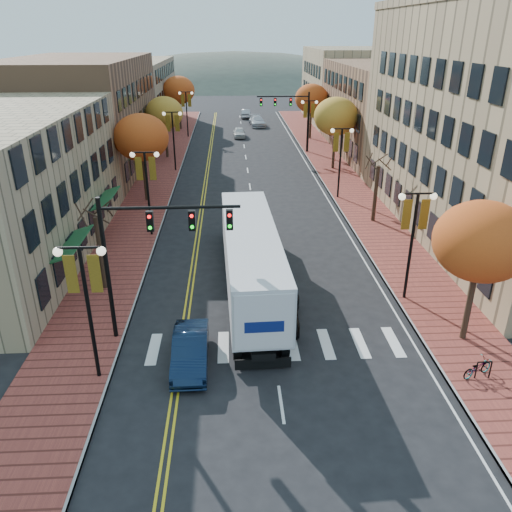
{
  "coord_description": "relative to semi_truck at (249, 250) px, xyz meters",
  "views": [
    {
      "loc": [
        -1.79,
        -17.35,
        13.37
      ],
      "look_at": [
        -0.51,
        7.3,
        2.2
      ],
      "focal_mm": 35.0,
      "sensor_mm": 36.0,
      "label": 1
    }
  ],
  "objects": [
    {
      "name": "building_left_mid",
      "position": [
        -16.14,
        28.24,
        3.13
      ],
      "size": [
        12.0,
        24.0,
        11.0
      ],
      "primitive_type": "cube",
      "color": "brown",
      "rests_on": "ground"
    },
    {
      "name": "car_far_oncoming",
      "position": [
        1.88,
        60.95,
        -1.68
      ],
      "size": [
        1.76,
        4.31,
        1.39
      ],
      "primitive_type": "imported",
      "rotation": [
        0.0,
        0.0,
        3.07
      ],
      "color": "#9A9AA1",
      "rests_on": "ground"
    },
    {
      "name": "sidewalk_left",
      "position": [
        -8.14,
        24.74,
        -2.3
      ],
      "size": [
        4.0,
        85.0,
        0.15
      ],
      "primitive_type": "cube",
      "color": "brown",
      "rests_on": "ground"
    },
    {
      "name": "building_left_far",
      "position": [
        -16.14,
        53.24,
        2.38
      ],
      "size": [
        12.0,
        26.0,
        9.5
      ],
      "primitive_type": "cube",
      "color": "#9E8966",
      "rests_on": "ground"
    },
    {
      "name": "ground",
      "position": [
        0.86,
        -7.76,
        -2.37
      ],
      "size": [
        200.0,
        200.0,
        0.0
      ],
      "primitive_type": "plane",
      "color": "black",
      "rests_on": "ground"
    },
    {
      "name": "tree_right_d",
      "position": [
        9.86,
        42.24,
        2.92
      ],
      "size": [
        4.35,
        4.35,
        7.0
      ],
      "color": "#382619",
      "rests_on": "sidewalk_right"
    },
    {
      "name": "black_suv",
      "position": [
        1.36,
        -3.84,
        -1.79
      ],
      "size": [
        2.44,
        4.42,
        1.17
      ],
      "primitive_type": "imported",
      "rotation": [
        0.0,
        0.0,
        -0.12
      ],
      "color": "black",
      "rests_on": "ground"
    },
    {
      "name": "lamp_right_b",
      "position": [
        8.36,
        16.24,
        1.92
      ],
      "size": [
        1.96,
        0.36,
        6.05
      ],
      "color": "black",
      "rests_on": "ground"
    },
    {
      "name": "tree_left_b",
      "position": [
        -8.14,
        16.24,
        3.07
      ],
      "size": [
        4.48,
        4.48,
        7.21
      ],
      "color": "#382619",
      "rests_on": "sidewalk_left"
    },
    {
      "name": "lamp_right_c",
      "position": [
        8.36,
        34.24,
        1.92
      ],
      "size": [
        1.96,
        0.36,
        6.05
      ],
      "color": "black",
      "rests_on": "ground"
    },
    {
      "name": "tree_left_a",
      "position": [
        -8.14,
        0.24,
        -0.12
      ],
      "size": [
        0.28,
        0.28,
        4.2
      ],
      "color": "#382619",
      "rests_on": "sidewalk_left"
    },
    {
      "name": "traffic_mast_near",
      "position": [
        -4.62,
        -4.76,
        2.55
      ],
      "size": [
        6.1,
        0.35,
        7.0
      ],
      "color": "black",
      "rests_on": "ground"
    },
    {
      "name": "building_right_mid",
      "position": [
        19.36,
        34.24,
        2.63
      ],
      "size": [
        15.0,
        24.0,
        10.0
      ],
      "primitive_type": "cube",
      "color": "brown",
      "rests_on": "ground"
    },
    {
      "name": "tree_right_c",
      "position": [
        9.86,
        26.24,
        3.07
      ],
      "size": [
        4.48,
        4.48,
        7.21
      ],
      "color": "#382619",
      "rests_on": "sidewalk_right"
    },
    {
      "name": "navy_sedan",
      "position": [
        -2.85,
        -6.96,
        -1.66
      ],
      "size": [
        1.58,
        4.33,
        1.42
      ],
      "primitive_type": "imported",
      "rotation": [
        0.0,
        0.0,
        0.02
      ],
      "color": "black",
      "rests_on": "ground"
    },
    {
      "name": "lamp_right_a",
      "position": [
        8.36,
        -1.76,
        1.92
      ],
      "size": [
        1.96,
        0.36,
        6.05
      ],
      "color": "black",
      "rests_on": "ground"
    },
    {
      "name": "lamp_left_d",
      "position": [
        -6.64,
        44.24,
        1.92
      ],
      "size": [
        1.96,
        0.36,
        6.05
      ],
      "color": "black",
      "rests_on": "ground"
    },
    {
      "name": "tree_right_a",
      "position": [
        9.86,
        -5.76,
        2.68
      ],
      "size": [
        4.16,
        4.16,
        6.69
      ],
      "color": "#382619",
      "rests_on": "sidewalk_right"
    },
    {
      "name": "tree_left_c",
      "position": [
        -8.14,
        32.24,
        2.68
      ],
      "size": [
        4.16,
        4.16,
        6.69
      ],
      "color": "#382619",
      "rests_on": "sidewalk_left"
    },
    {
      "name": "bicycle",
      "position": [
        9.18,
        -8.6,
        -1.82
      ],
      "size": [
        1.62,
        1.11,
        0.81
      ],
      "primitive_type": "imported",
      "rotation": [
        0.0,
        0.0,
        1.99
      ],
      "color": "gray",
      "rests_on": "sidewalk_right"
    },
    {
      "name": "car_far_silver",
      "position": [
        3.29,
        52.79,
        -1.62
      ],
      "size": [
        2.56,
        5.35,
        1.5
      ],
      "primitive_type": "imported",
      "rotation": [
        0.0,
        0.0,
        0.09
      ],
      "color": "#B8B8C0",
      "rests_on": "ground"
    },
    {
      "name": "car_far_white",
      "position": [
        0.36,
        44.15,
        -1.72
      ],
      "size": [
        1.63,
        3.88,
        1.31
      ],
      "primitive_type": "imported",
      "rotation": [
        0.0,
        0.0,
        0.02
      ],
      "color": "silver",
      "rests_on": "ground"
    },
    {
      "name": "lamp_left_c",
      "position": [
        -6.64,
        26.24,
        1.92
      ],
      "size": [
        1.96,
        0.36,
        6.05
      ],
      "color": "black",
      "rests_on": "ground"
    },
    {
      "name": "tree_right_b",
      "position": [
        9.86,
        10.24,
        -0.12
      ],
      "size": [
        0.28,
        0.28,
        4.2
      ],
      "color": "#382619",
      "rests_on": "sidewalk_right"
    },
    {
      "name": "lamp_left_b",
      "position": [
        -6.64,
        8.24,
        1.92
      ],
      "size": [
        1.96,
        0.36,
        6.05
      ],
      "color": "black",
      "rests_on": "ground"
    },
    {
      "name": "sidewalk_right",
      "position": [
        9.86,
        24.74,
        -2.3
      ],
      "size": [
        4.0,
        85.0,
        0.15
      ],
      "primitive_type": "cube",
      "color": "brown",
      "rests_on": "ground"
    },
    {
      "name": "tree_left_d",
      "position": [
        -8.14,
        50.24,
        3.23
      ],
      "size": [
        4.61,
        4.61,
        7.42
      ],
      "color": "#382619",
      "rests_on": "sidewalk_left"
    },
    {
      "name": "semi_truck",
      "position": [
        0.0,
        0.0,
        0.0
      ],
      "size": [
        3.19,
        16.32,
        4.06
      ],
      "rotation": [
        0.0,
        0.0,
        0.04
      ],
      "color": "black",
      "rests_on": "ground"
    },
    {
      "name": "building_right_far",
      "position": [
        19.36,
        56.24,
        3.13
      ],
      "size": [
        15.0,
        20.0,
        11.0
      ],
      "primitive_type": "cube",
      "color": "#9E8966",
      "rests_on": "ground"
    },
    {
      "name": "traffic_mast_far",
      "position": [
        6.33,
        34.24,
        2.55
      ],
      "size": [
        6.1,
        0.34,
        7.0
      ],
      "color": "black",
      "rests_on": "ground"
    },
    {
      "name": "lamp_left_a",
      "position": [
        -6.64,
        -7.76,
        1.92
      ],
      "size": [
        1.96,
        0.36,
        6.05
      ],
      "color": "black",
      "rests_on": "ground"
    }
  ]
}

